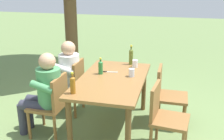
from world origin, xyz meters
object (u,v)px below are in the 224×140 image
object	(u,v)px
chair_far_right	(72,84)
chair_near_left	(164,115)
cup_white	(135,64)
backpack_by_near_side	(123,85)
chair_near_right	(167,93)
dining_table	(112,85)
bottle_amber	(73,84)
cup_glass	(132,73)
person_in_white_shirt	(65,73)
bottle_olive	(131,56)
bottle_green	(101,67)
table_knife	(108,72)
person_in_plaid_shirt	(44,90)
chair_far_left	(52,103)

from	to	relation	value
chair_far_right	chair_near_left	size ratio (longest dim) A/B	1.00
cup_white	backpack_by_near_side	size ratio (longest dim) A/B	0.29
chair_far_right	chair_near_right	distance (m)	1.48
dining_table	cup_white	size ratio (longest dim) A/B	13.60
bottle_amber	cup_glass	distance (m)	0.94
chair_far_right	person_in_white_shirt	xyz separation A→B (m)	(-0.00, 0.11, 0.17)
bottle_olive	cup_white	bearing A→B (deg)	-146.07
chair_near_right	bottle_green	xyz separation A→B (m)	(-0.21, 0.94, 0.39)
person_in_white_shirt	cup_white	size ratio (longest dim) A/B	10.32
cup_glass	backpack_by_near_side	size ratio (longest dim) A/B	0.29
chair_near_left	cup_white	size ratio (longest dim) A/B	7.62
dining_table	person_in_white_shirt	distance (m)	0.92
cup_white	person_in_white_shirt	bearing A→B (deg)	100.72
bottle_amber	bottle_green	xyz separation A→B (m)	(0.74, -0.13, -0.01)
table_knife	chair_near_left	bearing A→B (deg)	-123.96
person_in_plaid_shirt	table_knife	size ratio (longest dim) A/B	4.90
chair_near_right	person_in_plaid_shirt	xyz separation A→B (m)	(-0.70, 1.59, 0.17)
chair_far_right	bottle_olive	bearing A→B (deg)	-69.32
cup_white	backpack_by_near_side	distance (m)	0.98
dining_table	chair_near_left	world-z (taller)	chair_near_left
bottle_olive	bottle_green	bearing A→B (deg)	148.03
chair_near_left	bottle_amber	xyz separation A→B (m)	(-0.26, 1.07, 0.40)
dining_table	cup_glass	size ratio (longest dim) A/B	13.63
person_in_white_shirt	bottle_green	bearing A→B (deg)	-108.23
chair_far_left	backpack_by_near_side	world-z (taller)	chair_far_left
chair_far_right	cup_glass	xyz separation A→B (m)	(-0.22, -0.99, 0.35)
chair_near_right	cup_white	bearing A→B (deg)	68.33
chair_near_right	chair_near_left	size ratio (longest dim) A/B	1.00
person_in_plaid_shirt	cup_white	bearing A→B (deg)	-50.05
chair_far_right	person_in_plaid_shirt	world-z (taller)	person_in_plaid_shirt
backpack_by_near_side	chair_far_right	bearing A→B (deg)	143.23
person_in_plaid_shirt	bottle_amber	world-z (taller)	person_in_plaid_shirt
chair_near_right	person_in_plaid_shirt	distance (m)	1.75
bottle_amber	cup_white	xyz separation A→B (m)	(1.16, -0.56, -0.06)
chair_near_left	person_in_plaid_shirt	world-z (taller)	person_in_plaid_shirt
person_in_plaid_shirt	chair_far_right	bearing A→B (deg)	-8.89
chair_near_left	cup_white	xyz separation A→B (m)	(0.89, 0.51, 0.35)
chair_near_left	table_knife	world-z (taller)	chair_near_left
dining_table	backpack_by_near_side	xyz separation A→B (m)	(1.23, 0.09, -0.49)
chair_far_right	table_knife	distance (m)	0.70
dining_table	person_in_plaid_shirt	xyz separation A→B (m)	(-0.35, 0.85, -0.02)
chair_near_left	bottle_green	size ratio (longest dim) A/B	3.63
chair_near_right	cup_white	world-z (taller)	cup_white
chair_far_left	person_in_plaid_shirt	distance (m)	0.20
chair_far_left	bottle_amber	bearing A→B (deg)	-121.56
dining_table	person_in_white_shirt	world-z (taller)	person_in_white_shirt
person_in_white_shirt	bottle_olive	xyz separation A→B (m)	(0.33, -0.99, 0.26)
chair_near_right	cup_white	size ratio (longest dim) A/B	7.62
person_in_plaid_shirt	cup_glass	distance (m)	1.21
chair_near_left	backpack_by_near_side	distance (m)	1.80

